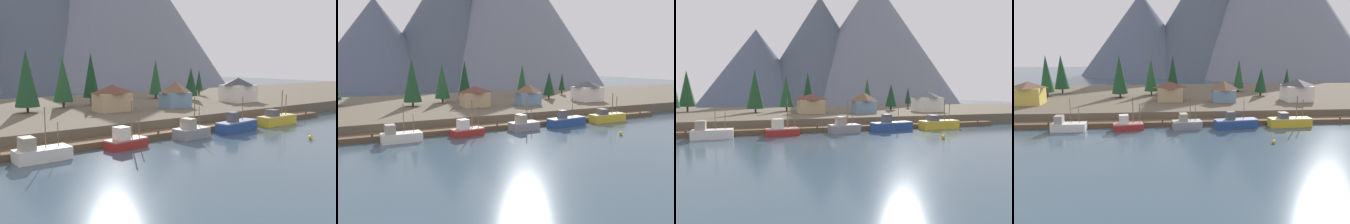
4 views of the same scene
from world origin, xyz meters
TOP-DOWN VIEW (x-y plane):
  - ground_plane at (0.00, 20.00)m, footprint 400.00×400.00m
  - dock at (0.00, 1.99)m, footprint 80.00×4.00m
  - shoreline_bank at (0.00, 32.00)m, footprint 400.00×56.00m
  - mountain_west_peak at (-13.15, 142.64)m, footprint 73.58×73.58m
  - mountain_central_peak at (30.03, 146.06)m, footprint 94.72×94.72m
  - mountain_east_peak at (66.27, 136.66)m, footprint 118.87×118.87m
  - fishing_boat_white at (-23.60, -1.76)m, footprint 6.94×3.20m
  - fishing_boat_red at (-11.36, -1.96)m, footprint 6.42×3.56m
  - fishing_boat_grey at (0.99, -1.94)m, footprint 6.30×3.55m
  - fishing_boat_blue at (11.47, -2.11)m, footprint 9.38×3.90m
  - fishing_boat_yellow at (23.42, -1.65)m, footprint 9.17×3.01m
  - house_blue at (12.63, 16.82)m, footprint 6.24×4.40m
  - house_tan at (-1.51, 19.32)m, footprint 7.00×5.19m
  - house_white at (33.01, 17.51)m, footprint 7.39×6.98m
  - conifer_near_left at (21.70, 36.96)m, footprint 3.45×3.45m
  - conifer_near_right at (38.18, 37.86)m, footprint 2.19×2.19m
  - conifer_mid_left at (-6.60, 31.75)m, footprint 4.23×4.23m
  - conifer_mid_right at (-15.64, 27.65)m, footprint 4.71×4.71m
  - conifer_centre at (26.14, 27.54)m, footprint 3.65×3.65m
  - conifer_far_left at (-0.06, 31.51)m, footprint 3.65×3.65m
  - channel_buoy at (15.56, -14.24)m, footprint 0.70×0.70m

SIDE VIEW (x-z plane):
  - ground_plane at x=0.00m, z-range -1.00..0.00m
  - channel_buoy at x=15.56m, z-range 0.00..0.70m
  - dock at x=0.00m, z-range -0.30..1.30m
  - fishing_boat_white at x=-23.60m, z-range -2.33..4.43m
  - fishing_boat_red at x=-11.36m, z-range -2.36..4.53m
  - fishing_boat_yellow at x=23.42m, z-range -2.27..4.49m
  - fishing_boat_blue at x=11.47m, z-range -1.96..4.18m
  - fishing_boat_grey at x=0.99m, z-range -2.21..4.48m
  - shoreline_bank at x=0.00m, z-range 0.00..2.50m
  - house_tan at x=-1.51m, z-range 2.56..7.86m
  - house_blue at x=12.63m, z-range 2.57..8.27m
  - house_white at x=33.01m, z-range 2.56..8.50m
  - conifer_near_right at x=38.18m, z-range 3.21..10.79m
  - conifer_centre at x=26.14m, z-range 3.04..11.39m
  - conifer_near_left at x=21.70m, z-range 3.05..13.56m
  - conifer_mid_left at x=-6.60m, z-range 3.11..14.01m
  - conifer_mid_right at x=-15.64m, z-range 3.06..15.27m
  - conifer_far_left at x=-0.06m, z-range 3.41..15.24m
  - mountain_west_peak at x=-13.15m, z-range 0.00..48.75m
  - mountain_central_peak at x=30.03m, z-range 0.00..74.91m
  - mountain_east_peak at x=66.27m, z-range 0.00..88.12m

